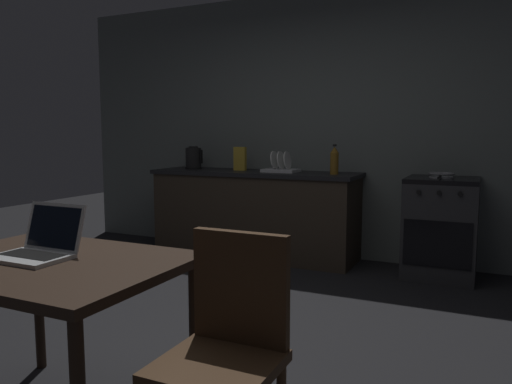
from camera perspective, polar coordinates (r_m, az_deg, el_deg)
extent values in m
plane|color=black|center=(3.18, -7.11, -16.75)|extent=(12.00, 12.00, 0.00)
cube|color=slate|center=(5.11, 10.89, 7.49)|extent=(6.40, 0.10, 2.69)
cube|color=#382D23|center=(5.16, -0.16, -2.70)|extent=(2.10, 0.60, 0.84)
cube|color=black|center=(5.10, -0.16, 2.19)|extent=(2.16, 0.64, 0.04)
cube|color=#2D2D30|center=(4.69, 20.41, -4.08)|extent=(0.60, 0.60, 0.84)
cube|color=black|center=(4.63, 20.63, 1.30)|extent=(0.60, 0.60, 0.04)
cube|color=black|center=(4.40, 20.03, -5.65)|extent=(0.54, 0.01, 0.39)
cylinder|color=black|center=(4.34, 18.14, 0.01)|extent=(0.04, 0.02, 0.04)
cylinder|color=black|center=(4.32, 20.24, -0.10)|extent=(0.04, 0.02, 0.04)
cylinder|color=black|center=(4.31, 22.36, -0.20)|extent=(0.04, 0.02, 0.04)
cube|color=#332319|center=(2.29, -22.57, -7.66)|extent=(1.10, 0.82, 0.04)
cylinder|color=#332319|center=(2.97, -23.66, -11.82)|extent=(0.05, 0.05, 0.69)
cylinder|color=#332319|center=(2.36, -7.05, -16.18)|extent=(0.05, 0.05, 0.69)
cube|color=#4C331E|center=(1.81, -4.50, -19.37)|extent=(0.40, 0.40, 0.04)
cube|color=#4C331E|center=(1.87, -1.79, -10.88)|extent=(0.38, 0.04, 0.42)
cube|color=silver|center=(2.32, -24.54, -6.85)|extent=(0.32, 0.22, 0.02)
cube|color=black|center=(2.33, -24.27, -6.55)|extent=(0.28, 0.12, 0.00)
cube|color=silver|center=(2.39, -22.09, -3.68)|extent=(0.32, 0.07, 0.20)
cube|color=black|center=(2.39, -22.18, -3.74)|extent=(0.29, 0.06, 0.18)
cylinder|color=black|center=(5.46, -7.17, 2.74)|extent=(0.18, 0.18, 0.02)
cylinder|color=black|center=(5.45, -7.19, 3.95)|extent=(0.17, 0.17, 0.21)
cylinder|color=black|center=(5.45, -7.21, 5.14)|extent=(0.10, 0.10, 0.02)
cube|color=black|center=(5.40, -6.29, 4.05)|extent=(0.02, 0.02, 0.15)
cylinder|color=#8C601E|center=(4.74, 8.97, 3.24)|extent=(0.08, 0.08, 0.20)
cone|color=#8C601E|center=(4.74, 9.00, 4.82)|extent=(0.08, 0.08, 0.06)
cylinder|color=black|center=(4.74, 9.01, 5.30)|extent=(0.04, 0.04, 0.02)
cylinder|color=gray|center=(4.61, 20.48, 1.61)|extent=(0.20, 0.20, 0.01)
torus|color=gray|center=(4.60, 20.50, 1.99)|extent=(0.22, 0.22, 0.02)
cylinder|color=black|center=(4.41, 20.28, 1.60)|extent=(0.02, 0.18, 0.02)
cube|color=gold|center=(5.19, -1.85, 3.84)|extent=(0.13, 0.05, 0.25)
cube|color=silver|center=(4.98, 2.87, 2.48)|extent=(0.34, 0.26, 0.03)
cylinder|color=white|center=(5.00, 2.13, 3.70)|extent=(0.04, 0.18, 0.18)
cylinder|color=white|center=(4.98, 2.88, 3.68)|extent=(0.04, 0.18, 0.18)
cylinder|color=white|center=(4.95, 3.63, 3.66)|extent=(0.04, 0.18, 0.18)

